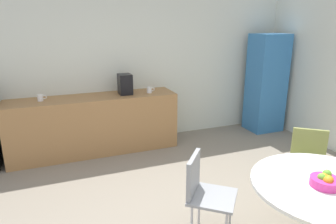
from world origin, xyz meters
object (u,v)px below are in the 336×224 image
Objects in this scene: coffee_maker at (125,84)px; chair_olive at (309,157)px; locker_cabinet at (266,83)px; round_table at (326,197)px; mug_green at (40,98)px; chair_gray at (203,187)px; mug_white at (150,90)px; fruit_bowl at (325,181)px.

chair_olive is at bearing -55.09° from coffee_maker.
coffee_maker is at bearing 177.85° from locker_cabinet.
round_table is at bearing -128.63° from chair_olive.
chair_olive is at bearing -38.84° from mug_green.
round_table is 1.03m from chair_gray.
chair_olive is at bearing -116.55° from locker_cabinet.
chair_olive is 1.44m from chair_gray.
chair_gray is 2.40m from mug_white.
mug_green reaches higher than chair_gray.
mug_green is at bearing 178.28° from locker_cabinet.
mug_green is 0.40× the size of coffee_maker.
chair_olive is at bearing 5.90° from chair_gray.
mug_green is (-2.83, 2.28, 0.43)m from chair_olive.
chair_gray is at bearing -174.10° from chair_olive.
mug_white is (-2.27, 0.04, 0.05)m from locker_cabinet.
locker_cabinet is 3.44m from round_table.
chair_olive is 6.43× the size of mug_white.
fruit_bowl is (-0.69, -0.82, 0.27)m from chair_olive.
coffee_maker is at bearing -0.81° from mug_green.
locker_cabinet is at bearing -2.15° from coffee_maker.
fruit_bowl is 3.77m from mug_green.
fruit_bowl reaches higher than round_table.
mug_green is at bearing 141.16° from chair_olive.
chair_olive is (-1.08, -2.16, -0.38)m from locker_cabinet.
coffee_maker reaches higher than mug_white.
chair_gray is (-1.43, -0.15, 0.00)m from chair_olive.
locker_cabinet is 2.45m from chair_olive.
fruit_bowl reaches higher than chair_olive.
chair_gray is at bearing -95.86° from mug_white.
round_table is 3.08m from mug_white.
fruit_bowl is at bearing -120.77° from locker_cabinet.
round_table is 1.47× the size of chair_olive.
chair_olive is 1.10m from fruit_bowl.
fruit_bowl is 3.07m from mug_white.
mug_white is 0.40× the size of coffee_maker.
round_table is 9.46× the size of mug_white.
chair_olive is 3.66m from mug_green.
fruit_bowl is 1.81× the size of mug_white.
round_table is at bearing -120.15° from locker_cabinet.
coffee_maker is at bearing 106.06° from fruit_bowl.
round_table is at bearing -54.62° from mug_green.
fruit_bowl is 3.21m from coffee_maker.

